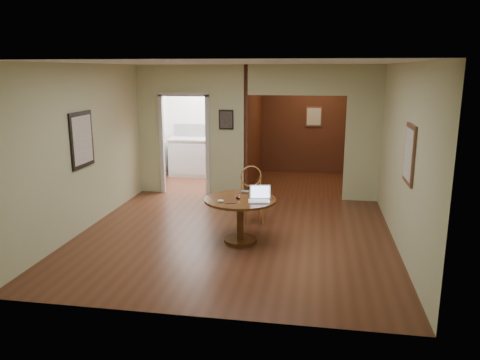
% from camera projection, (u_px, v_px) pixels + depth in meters
% --- Properties ---
extents(floor, '(5.00, 5.00, 0.00)m').
position_uv_depth(floor, '(234.00, 237.00, 7.46)').
color(floor, '#4B2615').
rests_on(floor, ground).
extents(room_shell, '(5.20, 7.50, 5.00)m').
position_uv_depth(room_shell, '(238.00, 131.00, 10.21)').
color(room_shell, silver).
rests_on(room_shell, ground).
extents(dining_table, '(1.10, 1.10, 0.69)m').
position_uv_depth(dining_table, '(240.00, 210.00, 7.15)').
color(dining_table, brown).
rests_on(dining_table, ground).
extents(chair, '(0.53, 0.53, 0.98)m').
position_uv_depth(chair, '(252.00, 191.00, 8.08)').
color(chair, '#A16E39').
rests_on(chair, ground).
extents(open_laptop, '(0.35, 0.32, 0.22)m').
position_uv_depth(open_laptop, '(260.00, 197.00, 6.99)').
color(open_laptop, white).
rests_on(open_laptop, dining_table).
extents(closed_laptop, '(0.33, 0.24, 0.02)m').
position_uv_depth(closed_laptop, '(251.00, 192.00, 7.41)').
color(closed_laptop, '#ACABB0').
rests_on(closed_laptop, dining_table).
extents(mouse, '(0.10, 0.06, 0.04)m').
position_uv_depth(mouse, '(221.00, 201.00, 6.91)').
color(mouse, white).
rests_on(mouse, dining_table).
extents(wine_glass, '(0.08, 0.08, 0.09)m').
position_uv_depth(wine_glass, '(238.00, 196.00, 7.07)').
color(wine_glass, white).
rests_on(wine_glass, dining_table).
extents(pen, '(0.14, 0.05, 0.01)m').
position_uv_depth(pen, '(230.00, 203.00, 6.84)').
color(pen, navy).
rests_on(pen, dining_table).
extents(kitchen_cabinet, '(2.06, 0.60, 0.94)m').
position_uv_depth(kitchen_cabinet, '(210.00, 157.00, 11.59)').
color(kitchen_cabinet, silver).
rests_on(kitchen_cabinet, ground).
extents(grocery_bag, '(0.35, 0.31, 0.33)m').
position_uv_depth(grocery_bag, '(218.00, 132.00, 11.42)').
color(grocery_bag, beige).
rests_on(grocery_bag, kitchen_cabinet).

